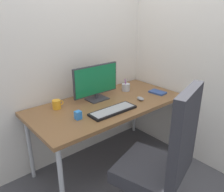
# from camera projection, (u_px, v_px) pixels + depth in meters

# --- Properties ---
(ground_plane) EXTENTS (8.00, 8.00, 0.00)m
(ground_plane) POSITION_uv_depth(u_px,v_px,m) (108.00, 162.00, 2.61)
(ground_plane) COLOR #4C4C51
(wall_back) EXTENTS (3.43, 0.04, 2.80)m
(wall_back) POSITION_uv_depth(u_px,v_px,m) (82.00, 34.00, 2.40)
(wall_back) COLOR silver
(wall_back) RESTS_ON ground_plane
(wall_side_right) EXTENTS (0.04, 2.59, 2.80)m
(wall_side_right) POSITION_uv_depth(u_px,v_px,m) (184.00, 34.00, 2.42)
(wall_side_right) COLOR silver
(wall_side_right) RESTS_ON ground_plane
(desk) EXTENTS (1.62, 0.77, 0.74)m
(desk) POSITION_uv_depth(u_px,v_px,m) (108.00, 108.00, 2.36)
(desk) COLOR brown
(desk) RESTS_ON ground_plane
(office_chair) EXTENTS (0.61, 0.62, 1.18)m
(office_chair) POSITION_uv_depth(u_px,v_px,m) (162.00, 159.00, 1.71)
(office_chair) COLOR black
(office_chair) RESTS_ON ground_plane
(monitor) EXTENTS (0.54, 0.17, 0.37)m
(monitor) POSITION_uv_depth(u_px,v_px,m) (96.00, 82.00, 2.37)
(monitor) COLOR #333338
(monitor) RESTS_ON desk
(keyboard) EXTENTS (0.48, 0.17, 0.02)m
(keyboard) POSITION_uv_depth(u_px,v_px,m) (113.00, 111.00, 2.14)
(keyboard) COLOR black
(keyboard) RESTS_ON desk
(mouse) EXTENTS (0.07, 0.10, 0.03)m
(mouse) POSITION_uv_depth(u_px,v_px,m) (140.00, 99.00, 2.41)
(mouse) COLOR gray
(mouse) RESTS_ON desk
(pen_holder) EXTENTS (0.10, 0.10, 0.15)m
(pen_holder) POSITION_uv_depth(u_px,v_px,m) (126.00, 87.00, 2.67)
(pen_holder) COLOR #B2B5BA
(pen_holder) RESTS_ON desk
(notebook) EXTENTS (0.13, 0.19, 0.02)m
(notebook) POSITION_uv_depth(u_px,v_px,m) (158.00, 92.00, 2.61)
(notebook) COLOR #334C8C
(notebook) RESTS_ON desk
(coffee_mug) EXTENTS (0.12, 0.08, 0.09)m
(coffee_mug) POSITION_uv_depth(u_px,v_px,m) (57.00, 104.00, 2.19)
(coffee_mug) COLOR orange
(coffee_mug) RESTS_ON desk
(desk_clamp_accessory) EXTENTS (0.05, 0.05, 0.07)m
(desk_clamp_accessory) POSITION_uv_depth(u_px,v_px,m) (78.00, 115.00, 1.99)
(desk_clamp_accessory) COLOR #337FD8
(desk_clamp_accessory) RESTS_ON desk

